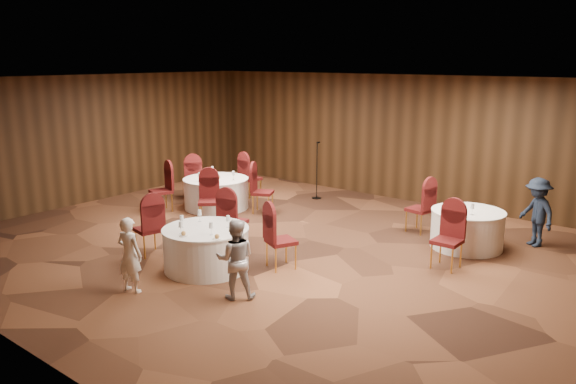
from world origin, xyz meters
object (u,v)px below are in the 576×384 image
Objects in this scene: table_left at (216,193)px; table_right at (467,229)px; man_c at (537,212)px; table_main at (206,248)px; mic_stand at (317,182)px; woman_b at (236,259)px; woman_a at (130,255)px.

table_left and table_right have the same top height.
table_right is (5.94, 0.95, 0.00)m from table_left.
table_main is at bearing -92.92° from man_c.
man_c is (1.00, 0.93, 0.30)m from table_right.
mic_stand is at bearing -147.16° from man_c.
table_main is 5.51m from mic_stand.
woman_a is at bearing -9.96° from woman_b.
man_c is at bearing -4.43° from mic_stand.
table_left is at bearing -127.56° from man_c.
table_right is 1.11× the size of woman_b.
table_main and table_right have the same top height.
table_left is at bearing -120.64° from mic_stand.
table_right is 1.41m from man_c.
table_left is 5.14m from woman_a.
table_main is at bearing -46.74° from table_left.
mic_stand is (-1.45, 5.31, 0.05)m from table_main.
man_c reaches higher than woman_a.
table_main and table_left have the same top height.
woman_a is at bearing -79.52° from mic_stand.
table_left is at bearing -81.81° from woman_b.
mic_stand reaches higher than table_main.
woman_a reaches higher than table_right.
table_main is 6.40m from man_c.
man_c reaches higher than table_main.
mic_stand is at bearing -105.97° from woman_b.
table_main is 1.39m from woman_b.
table_left is 5.41m from woman_b.
woman_b reaches higher than table_right.
table_right is at bearing -133.12° from woman_a.
woman_a is 7.65m from man_c.
woman_a is (2.62, -4.42, 0.23)m from table_left.
table_main is 0.94× the size of table_left.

